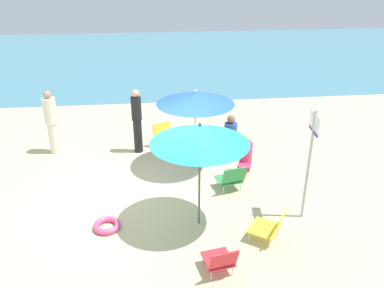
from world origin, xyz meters
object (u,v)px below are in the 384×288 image
Objects in this scene: person_a at (231,134)px; person_d at (137,120)px; beach_chair_c at (220,260)px; person_b at (246,155)px; beach_chair_a at (231,178)px; beach_chair_b at (165,135)px; swim_ring at (107,225)px; umbrella_blue at (195,98)px; person_c at (52,122)px; umbrella_teal at (200,135)px; beach_chair_d at (271,226)px; warning_sign at (311,150)px.

person_d is (-2.41, 0.31, 0.36)m from person_a.
person_b reaches higher than beach_chair_c.
beach_chair_a reaches higher than beach_chair_b.
person_a reaches higher than swim_ring.
umbrella_blue is 3.74× the size of swim_ring.
beach_chair_c is (-0.06, -3.71, -1.46)m from umbrella_blue.
beach_chair_a is 0.83× the size of beach_chair_b.
swim_ring is (1.60, -3.48, -0.78)m from person_c.
person_c is (-3.49, 4.90, 0.55)m from beach_chair_c.
umbrella_teal is at bearing -38.74° from person_a.
beach_chair_d is at bearing 18.50° from person_b.
person_c reaches higher than beach_chair_b.
swim_ring is at bearing -130.45° from umbrella_blue.
beach_chair_c is at bearing -136.89° from warning_sign.
person_b reaches higher than swim_ring.
person_c is at bearing 162.18° from person_d.
person_d reaches higher than beach_chair_d.
beach_chair_a is at bearing -0.96° from beach_chair_b.
umbrella_blue is at bearing 84.77° from umbrella_teal.
person_b reaches higher than beach_chair_a.
person_b is 2.93m from person_d.
beach_chair_c is (-0.69, -2.47, -0.04)m from beach_chair_a.
beach_chair_b is 0.81× the size of person_b.
person_b is at bearing -30.43° from beach_chair_c.
warning_sign is at bearing -0.85° from swim_ring.
person_b is (1.34, 1.83, -1.36)m from umbrella_teal.
umbrella_blue is 0.94× the size of umbrella_teal.
umbrella_teal is 2.63× the size of beach_chair_b.
person_a is (1.02, 0.68, -1.23)m from umbrella_blue.
beach_chair_d is at bearing 179.15° from beach_chair_a.
umbrella_teal is at bearing -3.99° from beach_chair_c.
beach_chair_b is at bearing -32.19° from beach_chair_d.
umbrella_blue is 1.92× the size of person_a.
person_d reaches higher than person_b.
beach_chair_a is 1.76m from beach_chair_d.
warning_sign reaches higher than person_b.
umbrella_blue is 3.08× the size of beach_chair_c.
person_d is at bearing -104.22° from beach_chair_b.
warning_sign is 4.02m from swim_ring.
person_c reaches higher than beach_chair_a.
beach_chair_c is at bearing 152.17° from beach_chair_a.
beach_chair_b is 2.45m from person_b.
person_d is at bearing 80.20° from swim_ring.
beach_chair_a is at bearing -25.84° from beach_chair_c.
person_a is at bearing 33.37° from umbrella_blue.
beach_chair_b is at bearing 15.82° from beach_chair_a.
umbrella_blue is at bearing -47.91° from person_d.
beach_chair_a is 4.86m from person_c.
beach_chair_d is at bearing -136.28° from warning_sign.
umbrella_teal is 2.64m from person_b.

